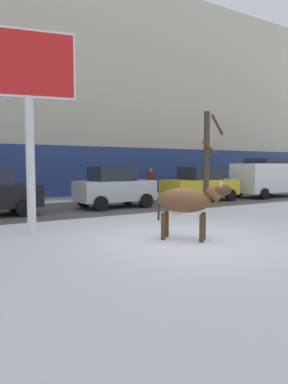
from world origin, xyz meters
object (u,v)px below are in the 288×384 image
object	(u,v)px
pedestrian_near_billboard	(192,181)
pedestrian_by_cars	(151,183)
car_silver_hatchback	(114,187)
car_white_van	(268,176)
cow_brown	(186,201)
billboard	(28,77)
car_yellow_sedan	(200,184)
bare_tree_right_lot	(207,158)

from	to	relation	value
pedestrian_near_billboard	pedestrian_by_cars	distance (m)	3.20
car_silver_hatchback	car_white_van	bearing A→B (deg)	-0.46
pedestrian_near_billboard	pedestrian_by_cars	world-z (taller)	same
car_silver_hatchback	pedestrian_near_billboard	bearing A→B (deg)	25.42
cow_brown	pedestrian_by_cars	size ratio (longest dim) A/B	0.97
billboard	pedestrian_by_cars	distance (m)	12.38
car_yellow_sedan	cow_brown	bearing A→B (deg)	-132.66
pedestrian_near_billboard	bare_tree_right_lot	world-z (taller)	bare_tree_right_lot
car_yellow_sedan	pedestrian_by_cars	xyz separation A→B (m)	(-0.96, 3.40, -0.03)
car_silver_hatchback	pedestrian_near_billboard	size ratio (longest dim) A/B	2.05
billboard	bare_tree_right_lot	distance (m)	8.76
billboard	bare_tree_right_lot	xyz separation A→B (m)	(8.27, 2.05, -2.06)
billboard	pedestrian_by_cars	size ratio (longest dim) A/B	3.21
car_white_van	pedestrian_by_cars	size ratio (longest dim) A/B	2.69
cow_brown	pedestrian_near_billboard	distance (m)	13.96
car_silver_hatchback	car_white_van	distance (m)	10.32
cow_brown	car_silver_hatchback	world-z (taller)	car_silver_hatchback
car_silver_hatchback	bare_tree_right_lot	world-z (taller)	bare_tree_right_lot
cow_brown	pedestrian_near_billboard	bearing A→B (deg)	50.04
pedestrian_by_cars	bare_tree_right_lot	distance (m)	5.96
car_white_van	billboard	bearing A→B (deg)	-164.41
pedestrian_near_billboard	billboard	bearing A→B (deg)	-147.27
cow_brown	car_yellow_sedan	bearing A→B (deg)	47.34
car_yellow_sedan	pedestrian_near_billboard	distance (m)	4.07
pedestrian_by_cars	pedestrian_near_billboard	bearing A→B (deg)	0.00
car_yellow_sedan	bare_tree_right_lot	distance (m)	3.19
billboard	car_yellow_sedan	size ratio (longest dim) A/B	1.31
car_yellow_sedan	pedestrian_near_billboard	world-z (taller)	car_yellow_sedan
billboard	pedestrian_near_billboard	bearing A→B (deg)	32.73
billboard	cow_brown	bearing A→B (deg)	-42.03
cow_brown	pedestrian_by_cars	bearing A→B (deg)	61.67
car_yellow_sedan	pedestrian_near_billboard	size ratio (longest dim) A/B	2.46
cow_brown	car_yellow_sedan	xyz separation A→B (m)	(6.73, 7.30, -0.09)
car_yellow_sedan	car_silver_hatchback	bearing A→B (deg)	-178.41
car_silver_hatchback	pedestrian_by_cars	distance (m)	5.53
car_white_van	car_silver_hatchback	bearing A→B (deg)	179.54
car_white_van	pedestrian_near_billboard	xyz separation A→B (m)	(-2.87, 3.62, -0.36)
billboard	bare_tree_right_lot	size ratio (longest dim) A/B	1.29
cow_brown	car_white_van	world-z (taller)	car_white_van
car_white_van	pedestrian_near_billboard	size ratio (longest dim) A/B	2.69
car_yellow_sedan	bare_tree_right_lot	world-z (taller)	bare_tree_right_lot
car_silver_hatchback	pedestrian_by_cars	xyz separation A→B (m)	(4.25, 3.54, -0.05)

